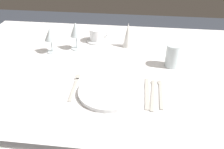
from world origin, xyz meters
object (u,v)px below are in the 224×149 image
at_px(spoon_dessert, 161,90).
at_px(wine_glass_left, 76,31).
at_px(dinner_plate, 109,92).
at_px(wine_glass_centre, 50,35).
at_px(coffee_cup_left, 97,34).
at_px(napkin_folded, 128,35).
at_px(dinner_knife, 147,94).
at_px(drink_tumbler, 173,56).
at_px(spoon_soup, 153,91).
at_px(fork_outer, 75,86).

distance_m(spoon_dessert, wine_glass_left, 0.59).
relative_size(dinner_plate, spoon_dessert, 1.25).
distance_m(dinner_plate, wine_glass_centre, 0.51).
bearing_deg(coffee_cup_left, dinner_plate, -74.89).
distance_m(spoon_dessert, napkin_folded, 0.46).
relative_size(coffee_cup_left, wine_glass_centre, 0.78).
bearing_deg(dinner_plate, dinner_knife, 4.68).
bearing_deg(napkin_folded, coffee_cup_left, 164.78).
relative_size(wine_glass_left, napkin_folded, 1.11).
height_order(dinner_plate, wine_glass_centre, wine_glass_centre).
bearing_deg(spoon_dessert, napkin_folded, 112.25).
relative_size(wine_glass_left, drink_tumbler, 1.36).
bearing_deg(drink_tumbler, dinner_knife, -115.62).
relative_size(dinner_plate, drink_tumbler, 2.24).
height_order(spoon_soup, wine_glass_centre, wine_glass_centre).
distance_m(spoon_soup, coffee_cup_left, 0.59).
xyz_separation_m(spoon_soup, coffee_cup_left, (-0.33, 0.48, 0.04)).
bearing_deg(napkin_folded, dinner_plate, -96.18).
relative_size(wine_glass_centre, napkin_folded, 0.99).
bearing_deg(fork_outer, wine_glass_centre, 123.75).
bearing_deg(wine_glass_centre, dinner_knife, -32.06).
xyz_separation_m(dinner_plate, spoon_soup, (0.19, 0.04, -0.01)).
relative_size(spoon_dessert, napkin_folded, 1.45).
height_order(fork_outer, coffee_cup_left, coffee_cup_left).
xyz_separation_m(coffee_cup_left, napkin_folded, (0.19, -0.05, 0.03)).
height_order(spoon_dessert, wine_glass_centre, wine_glass_centre).
height_order(spoon_soup, drink_tumbler, drink_tumbler).
bearing_deg(wine_glass_left, dinner_knife, -44.06).
bearing_deg(dinner_knife, dinner_plate, -175.32).
distance_m(dinner_plate, spoon_dessert, 0.23).
bearing_deg(drink_tumbler, wine_glass_centre, 173.31).
bearing_deg(napkin_folded, wine_glass_centre, -163.38).
distance_m(wine_glass_left, napkin_folded, 0.30).
distance_m(fork_outer, dinner_knife, 0.32).
distance_m(dinner_plate, wine_glass_left, 0.48).
height_order(dinner_plate, spoon_soup, dinner_plate).
xyz_separation_m(fork_outer, napkin_folded, (0.21, 0.43, 0.07)).
xyz_separation_m(spoon_soup, wine_glass_centre, (-0.56, 0.31, 0.10)).
distance_m(spoon_soup, wine_glass_left, 0.57).
relative_size(dinner_plate, spoon_soup, 1.17).
height_order(dinner_knife, wine_glass_left, wine_glass_left).
distance_m(spoon_dessert, drink_tumbler, 0.24).
xyz_separation_m(spoon_dessert, napkin_folded, (-0.17, 0.42, 0.07)).
distance_m(spoon_dessert, coffee_cup_left, 0.60).
height_order(spoon_soup, napkin_folded, napkin_folded).
distance_m(fork_outer, napkin_folded, 0.49).
xyz_separation_m(coffee_cup_left, wine_glass_centre, (-0.22, -0.18, 0.06)).
bearing_deg(fork_outer, dinner_knife, -3.76).
relative_size(spoon_dessert, wine_glass_left, 1.31).
relative_size(coffee_cup_left, napkin_folded, 0.77).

